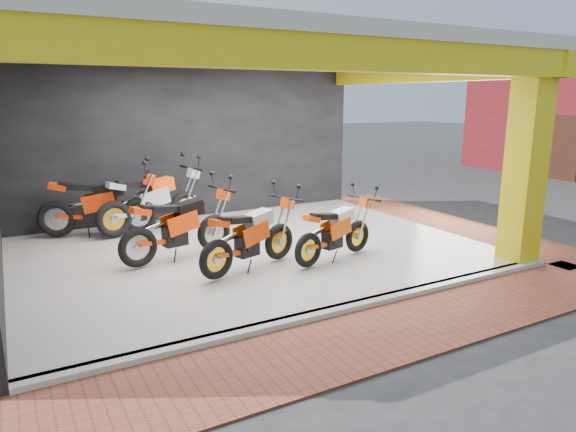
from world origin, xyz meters
name	(u,v)px	position (x,y,z in m)	size (l,w,h in m)	color
ground	(308,288)	(0.00, 0.00, 0.00)	(80.00, 80.00, 0.00)	#2D2D30
showroom_floor	(251,251)	(0.00, 2.00, 0.05)	(8.00, 6.00, 0.10)	silver
showroom_ceiling	(248,48)	(0.00, 2.00, 3.60)	(8.40, 6.40, 0.20)	beige
back_wall	(192,144)	(0.00, 5.10, 1.75)	(8.20, 0.20, 3.50)	black
corner_column	(526,162)	(3.75, -0.75, 1.75)	(0.50, 0.50, 3.50)	gold
header_beam_front	(354,54)	(0.00, -1.00, 3.30)	(8.40, 0.30, 0.40)	gold
header_beam_right	(425,72)	(4.00, 2.00, 3.30)	(0.30, 6.40, 0.40)	gold
floor_kerb	(347,308)	(0.00, -1.02, 0.05)	(8.00, 0.20, 0.10)	silver
paver_front	(385,334)	(0.00, -1.80, 0.01)	(9.00, 1.40, 0.03)	#9A4832
paver_right	(442,222)	(4.80, 2.00, 0.01)	(1.40, 7.00, 0.03)	#9A4832
moto_hero	(358,221)	(1.52, 0.82, 0.68)	(1.91, 0.71, 1.17)	#FF540A
moto_row_a	(279,224)	(0.10, 1.11, 0.73)	(2.07, 0.77, 1.27)	#E53F09
moto_row_b	(213,215)	(-0.67, 2.11, 0.77)	(2.21, 0.82, 1.35)	#FF3F0A
moto_row_c	(184,192)	(-0.52, 4.23, 0.84)	(2.41, 0.89, 1.48)	#A9ABB1
moto_row_d	(138,199)	(-1.55, 3.98, 0.83)	(2.40, 0.89, 1.47)	#F2310A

